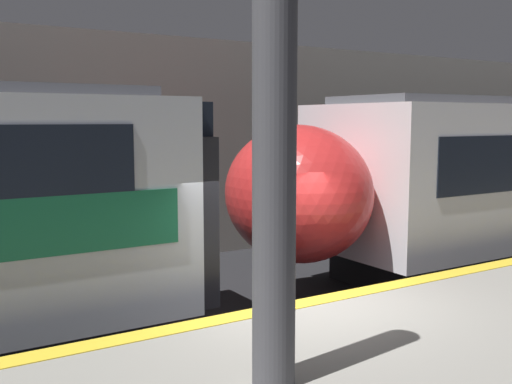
# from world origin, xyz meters

# --- Properties ---
(ground_plane) EXTENTS (120.00, 120.00, 0.00)m
(ground_plane) POSITION_xyz_m (0.00, 0.00, 0.00)
(ground_plane) COLOR black
(station_rear_barrier) EXTENTS (50.00, 0.15, 5.21)m
(station_rear_barrier) POSITION_xyz_m (0.00, 7.00, 2.60)
(station_rear_barrier) COLOR #9E998E
(station_rear_barrier) RESTS_ON ground
(support_pillar_near) EXTENTS (0.37, 0.37, 3.37)m
(support_pillar_near) POSITION_xyz_m (-1.63, -1.85, 2.70)
(support_pillar_near) COLOR #47474C
(support_pillar_near) RESTS_ON platform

